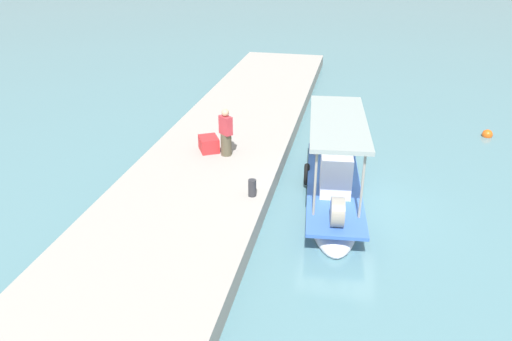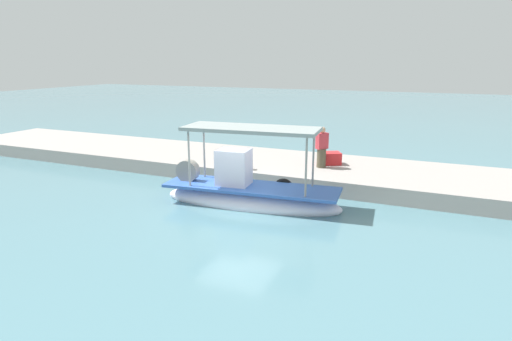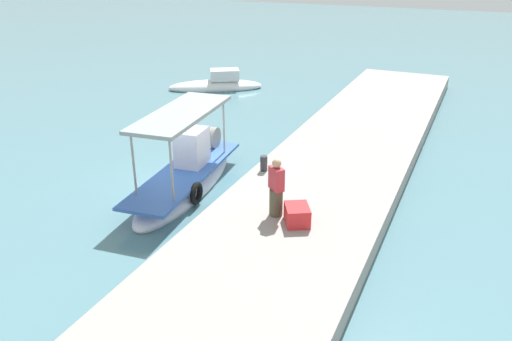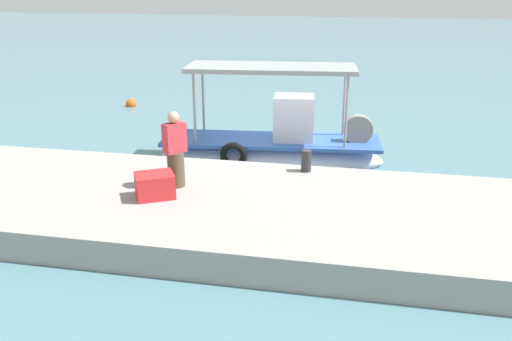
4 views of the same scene
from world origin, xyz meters
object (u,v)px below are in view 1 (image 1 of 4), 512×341
object	(u,v)px
main_fishing_boat	(333,190)
marker_buoy	(487,135)
cargo_crate	(209,144)
fisherman_near_bollard	(226,135)
mooring_bollard	(252,188)

from	to	relation	value
main_fishing_boat	marker_buoy	size ratio (longest dim) A/B	15.17
main_fishing_boat	cargo_crate	bearing A→B (deg)	-111.15
fisherman_near_bollard	mooring_bollard	size ratio (longest dim) A/B	3.23
mooring_bollard	marker_buoy	bearing A→B (deg)	134.55
cargo_crate	marker_buoy	xyz separation A→B (m)	(-5.19, 10.49, -0.79)
main_fishing_boat	mooring_bollard	xyz separation A→B (m)	(1.17, -2.32, 0.41)
main_fishing_boat	fisherman_near_bollard	bearing A→B (deg)	-111.78
mooring_bollard	cargo_crate	bearing A→B (deg)	-142.59
cargo_crate	marker_buoy	distance (m)	11.73
cargo_crate	marker_buoy	bearing A→B (deg)	116.32
marker_buoy	main_fishing_boat	bearing A→B (deg)	-40.46
mooring_bollard	marker_buoy	size ratio (longest dim) A/B	1.23
cargo_crate	marker_buoy	size ratio (longest dim) A/B	1.83
main_fishing_boat	mooring_bollard	bearing A→B (deg)	-63.30
main_fishing_boat	marker_buoy	distance (m)	9.14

